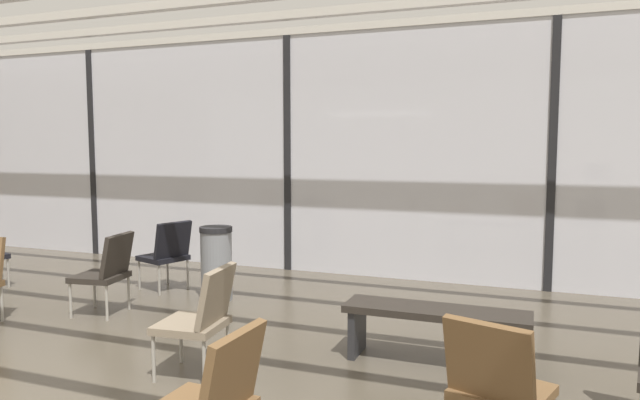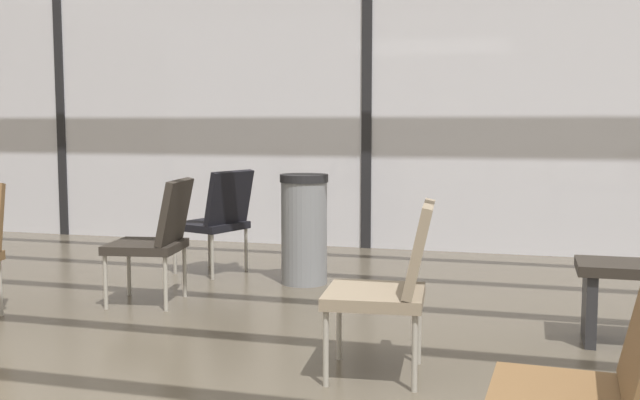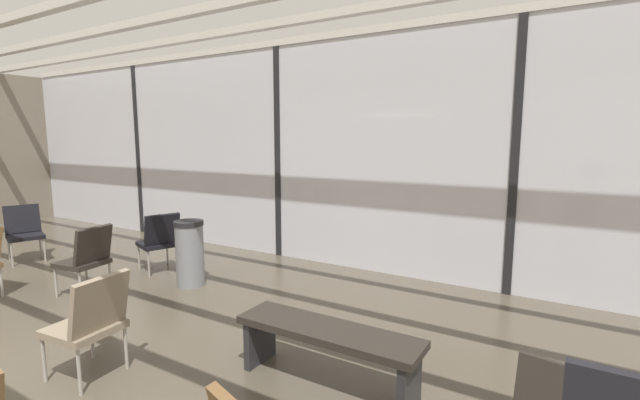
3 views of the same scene
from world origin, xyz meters
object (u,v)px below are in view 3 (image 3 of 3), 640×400
Objects in this scene: lounge_chair_6 at (91,319)px; waiting_bench at (327,341)px; trash_bin at (190,253)px; lounge_chair_1 at (160,239)px; lounge_chair_5 at (87,256)px; lounge_chair_0 at (24,230)px; parked_airplane at (457,140)px.

waiting_bench is (1.66, 0.89, -0.13)m from lounge_chair_6.
waiting_bench is 1.75× the size of trash_bin.
lounge_chair_6 is (1.85, -2.14, 0.00)m from lounge_chair_1.
trash_bin is at bearing 97.06° from lounge_chair_1.
lounge_chair_5 is at bearing 19.51° from lounge_chair_1.
lounge_chair_0 and lounge_chair_1 have the same top height.
lounge_chair_1 is at bearing 168.13° from trash_bin.
parked_airplane is 7.90m from waiting_bench.
lounge_chair_1 is at bearing 160.55° from waiting_bench.
parked_airplane is 13.02× the size of trash_bin.
trash_bin is (-1.05, 1.97, -0.06)m from lounge_chair_6.
lounge_chair_0 is at bearing -54.55° from lounge_chair_1.
waiting_bench is at bearing 89.30° from lounge_chair_1.
lounge_chair_0 is at bearing -107.71° from lounge_chair_5.
parked_airplane is 8.05m from lounge_chair_5.
parked_airplane is 6.99m from trash_bin.
parked_airplane reaches higher than lounge_chair_5.
lounge_chair_0 is 4.43m from lounge_chair_6.
lounge_chair_0 is (-4.87, -7.14, -1.37)m from parked_airplane.
lounge_chair_5 is at bearing 177.33° from waiting_bench.
trash_bin is at bearing 158.39° from waiting_bench.
trash_bin is (0.80, -0.17, -0.06)m from lounge_chair_1.
waiting_bench is (5.84, -0.56, -0.13)m from lounge_chair_0.
parked_airplane is at bearing 169.90° from lounge_chair_6.
lounge_chair_1 is 0.82m from trash_bin.
trash_bin is (3.13, 0.52, -0.06)m from lounge_chair_0.
lounge_chair_5 is 1.01× the size of trash_bin.
lounge_chair_1 is at bearing -144.70° from lounge_chair_6.
lounge_chair_5 is at bearing -80.68° from lounge_chair_0.
lounge_chair_5 is 1.00× the size of lounge_chair_6.
parked_airplane reaches higher than lounge_chair_1.
lounge_chair_0 is at bearing -114.63° from lounge_chair_6.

